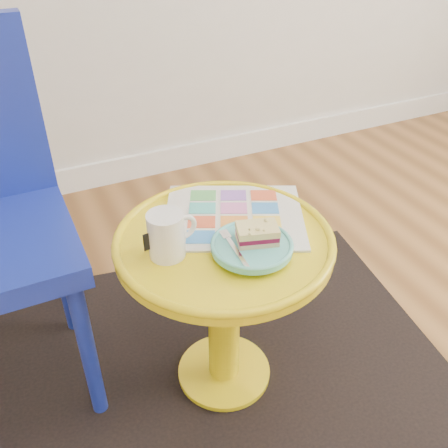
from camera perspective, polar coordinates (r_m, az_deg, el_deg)
name	(u,v)px	position (r m, az deg, el deg)	size (l,w,h in m)	color
room_walls	(24,360)	(1.58, -21.93, -14.27)	(4.00, 4.00, 4.00)	silver
rug	(224,373)	(1.52, 0.00, -16.68)	(1.30, 1.10, 0.01)	black
side_table	(224,282)	(1.26, 0.00, -6.69)	(0.52, 0.52, 0.49)	yellow
newspaper	(234,216)	(1.25, 1.15, 0.92)	(0.34, 0.29, 0.01)	silver
mug	(167,234)	(1.10, -6.52, -1.10)	(0.12, 0.08, 0.11)	white
plate	(252,247)	(1.12, 3.21, -2.60)	(0.18, 0.18, 0.02)	#5AC0B8
cake_slice	(257,234)	(1.11, 3.81, -1.11)	(0.11, 0.08, 0.04)	#D3BC8C
fork	(233,247)	(1.10, 1.08, -2.63)	(0.02, 0.14, 0.00)	silver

